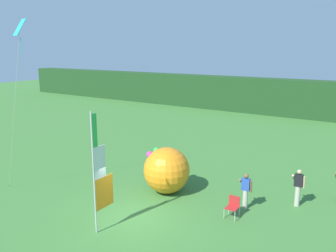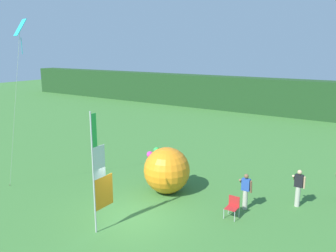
{
  "view_description": "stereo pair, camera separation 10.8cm",
  "coord_description": "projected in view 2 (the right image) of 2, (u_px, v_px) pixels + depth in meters",
  "views": [
    {
      "loc": [
        8.37,
        -10.04,
        6.93
      ],
      "look_at": [
        0.31,
        2.33,
        3.59
      ],
      "focal_mm": 36.61,
      "sensor_mm": 36.0,
      "label": 1
    },
    {
      "loc": [
        8.46,
        -9.98,
        6.93
      ],
      "look_at": [
        0.31,
        2.33,
        3.59
      ],
      "focal_mm": 36.61,
      "sensor_mm": 36.0,
      "label": 2
    }
  ],
  "objects": [
    {
      "name": "banner_flag",
      "position": [
        99.0,
        174.0,
        12.97
      ],
      "size": [
        0.06,
        1.03,
        4.75
      ],
      "color": "#B7B7BC",
      "rests_on": "ground"
    },
    {
      "name": "kite_cyan_diamond_0",
      "position": [
        19.0,
        39.0,
        14.74
      ],
      "size": [
        2.79,
        0.61,
        8.18
      ],
      "color": "brown",
      "rests_on": "ground"
    },
    {
      "name": "person_near_banner",
      "position": [
        246.0,
        190.0,
        14.99
      ],
      "size": [
        0.55,
        0.48,
        1.63
      ],
      "color": "#B7B2A3",
      "rests_on": "ground"
    },
    {
      "name": "ground_plane",
      "position": [
        131.0,
        220.0,
        14.2
      ],
      "size": [
        120.0,
        120.0,
        0.0
      ],
      "primitive_type": "plane",
      "color": "#3D7533"
    },
    {
      "name": "distant_treeline",
      "position": [
        295.0,
        98.0,
        35.51
      ],
      "size": [
        80.0,
        2.4,
        3.82
      ],
      "primitive_type": "cube",
      "color": "#1E421E",
      "rests_on": "ground"
    },
    {
      "name": "inflatable_balloon",
      "position": [
        167.0,
        170.0,
        16.72
      ],
      "size": [
        2.27,
        2.27,
        2.27
      ],
      "color": "orange",
      "rests_on": "ground"
    },
    {
      "name": "person_far_left",
      "position": [
        298.0,
        187.0,
        15.23
      ],
      "size": [
        0.55,
        0.48,
        1.72
      ],
      "color": "#B7B2A3",
      "rests_on": "ground"
    },
    {
      "name": "folding_chair",
      "position": [
        233.0,
        206.0,
        14.34
      ],
      "size": [
        0.51,
        0.51,
        0.89
      ],
      "color": "#BCBCC1",
      "rests_on": "ground"
    }
  ]
}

